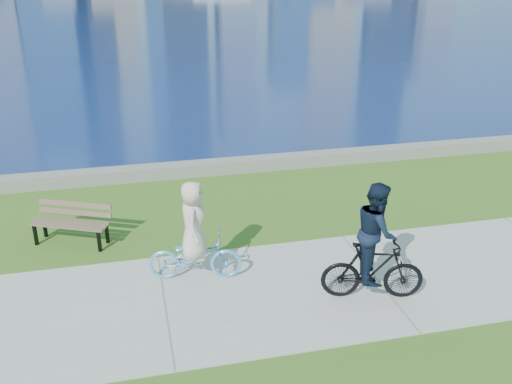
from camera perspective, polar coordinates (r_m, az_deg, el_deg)
ground at (r=10.36m, az=-9.07°, el=-11.23°), size 320.00×320.00×0.00m
concrete_path at (r=10.35m, az=-9.08°, el=-11.19°), size 80.00×3.50×0.02m
seawall at (r=15.81m, az=-11.00°, el=1.90°), size 90.00×0.50×0.35m
park_bench at (r=12.67m, az=-17.95°, el=-2.66°), size 1.74×1.21×0.86m
cyclist_woman at (r=10.71m, az=-6.19°, el=-5.14°), size 0.94×1.84×1.96m
cyclist_man at (r=10.17m, az=11.75°, el=-5.85°), size 0.95×1.89×2.22m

